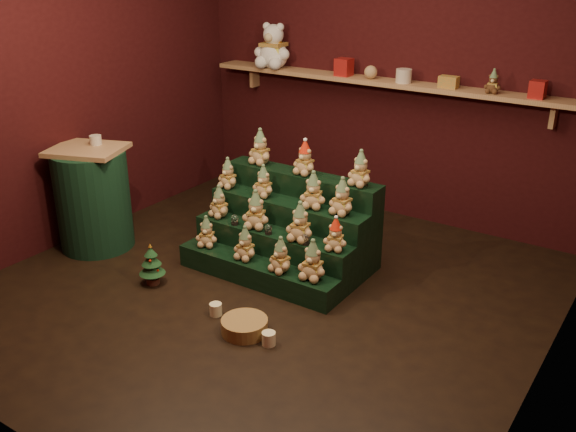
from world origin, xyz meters
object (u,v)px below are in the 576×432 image
Objects in this scene: mug_left at (216,309)px; white_bear at (273,40)px; snow_globe_a at (235,220)px; riser_tier_front at (256,272)px; brown_bear at (493,82)px; snow_globe_c at (306,239)px; side_table at (93,198)px; mini_christmas_tree at (152,264)px; mug_right at (269,339)px; snow_globe_b at (268,229)px; wicker_basket at (245,326)px.

mug_left is 0.16× the size of white_bear.
riser_tier_front is at bearing -26.14° from snow_globe_a.
mug_left is 2.90m from brown_bear.
snow_globe_c is (0.68, 0.00, 0.00)m from snow_globe_a.
side_table is at bearing -149.34° from brown_bear.
side_table is at bearing -162.80° from snow_globe_a.
side_table reaches higher than mini_christmas_tree.
mug_right is at bearing -10.07° from mug_left.
snow_globe_c is 1.21m from mini_christmas_tree.
white_bear is at bearing 124.08° from mug_right.
snow_globe_b is 0.88× the size of mug_left.
side_table is 2.21m from mug_right.
snow_globe_a reaches higher than mug_left.
snow_globe_b is (0.01, 0.16, 0.31)m from riser_tier_front.
brown_bear is at bearing 15.68° from side_table.
snow_globe_a is 0.45× the size of brown_bear.
side_table is 2.00m from wicker_basket.
side_table is (-1.24, -0.38, 0.04)m from snow_globe_a.
snow_globe_a is 0.92× the size of mug_right.
wicker_basket is 0.59× the size of white_bear.
wicker_basket is at bearing -63.93° from white_bear.
snow_globe_a is at bearing 131.22° from wicker_basket.
riser_tier_front is 15.79× the size of snow_globe_c.
mini_christmas_tree is 1.26m from mug_right.
mug_right is 0.22m from wicker_basket.
brown_bear is (1.81, 2.22, 1.25)m from mini_christmas_tree.
wicker_basket is at bearing 172.94° from mug_right.
side_table is at bearing -166.28° from snow_globe_b.
mini_christmas_tree is 3.75× the size of mug_right.
white_bear reaches higher than mug_left.
mug_left is at bearing 167.81° from wicker_basket.
wicker_basket is at bearing -89.82° from snow_globe_c.
riser_tier_front is at bearing -128.60° from brown_bear.
wicker_basket is (0.35, -0.77, -0.35)m from snow_globe_b.
brown_bear is at bearing 71.53° from wicker_basket.
snow_globe_a reaches higher than snow_globe_b.
snow_globe_a is at bearing 153.86° from riser_tier_front.
side_table is at bearing 168.92° from mug_right.
wicker_basket is at bearing -60.15° from riser_tier_front.
mug_left is 2.98m from white_bear.
wicker_basket is (0.31, -0.07, 0.01)m from mug_left.
mug_right is (1.24, -0.18, -0.12)m from mini_christmas_tree.
snow_globe_b is 0.92m from wicker_basket.
white_bear reaches higher than riser_tier_front.
brown_bear reaches higher than mini_christmas_tree.
side_table is 1.64× the size of white_bear.
snow_globe_b is 1.04m from mug_right.
snow_globe_c is 2.43m from white_bear.
snow_globe_c reaches higher than mug_right.
brown_bear is (2.20, 0.00, -0.18)m from white_bear.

